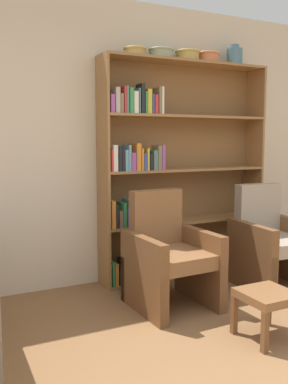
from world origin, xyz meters
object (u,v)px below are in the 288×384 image
object	(u,v)px
bowl_brass	(161,53)
armchair_leather	(169,257)
bowl_cream	(208,57)
bookshelf	(170,171)
vase_tall	(235,57)
bowl_terracotta	(135,51)
bowl_stoneware	(188,55)
armchair_cushioned	(271,242)
footstool	(267,300)

from	to	relation	value
bowl_brass	armchair_leather	distance (m)	1.96
bowl_cream	bookshelf	bearing A→B (deg)	177.28
vase_tall	armchair_leather	xyz separation A→B (m)	(-1.17, -0.67, -1.86)
bookshelf	bowl_brass	world-z (taller)	bowl_brass
vase_tall	armchair_leather	distance (m)	2.30
bowl_terracotta	bowl_stoneware	size ratio (longest dim) A/B	0.86
bowl_cream	armchair_leather	bearing A→B (deg)	-140.95
bowl_terracotta	armchair_cushioned	world-z (taller)	bowl_terracotta
bookshelf	bowl_terracotta	size ratio (longest dim) A/B	9.93
bowl_terracotta	armchair_leather	xyz separation A→B (m)	(0.00, -0.67, -1.82)
bowl_brass	bowl_cream	bearing A→B (deg)	0.00
bowl_cream	footstool	distance (m)	2.54
bowl_brass	armchair_leather	xyz separation A→B (m)	(-0.28, -0.67, -1.82)
bowl_stoneware	bowl_cream	size ratio (longest dim) A/B	1.00
bowl_brass	footstool	world-z (taller)	bowl_brass
bowl_stoneware	armchair_cushioned	distance (m)	2.03
vase_tall	bookshelf	bearing A→B (deg)	178.50
bowl_stoneware	footstool	world-z (taller)	bowl_stoneware
bowl_cream	armchair_leather	distance (m)	2.11
vase_tall	armchair_leather	bearing A→B (deg)	-150.24
armchair_cushioned	bowl_terracotta	bearing A→B (deg)	-26.87
bowl_brass	armchair_cushioned	bearing A→B (deg)	-37.72
armchair_cushioned	vase_tall	bearing A→B (deg)	-88.76
bowl_terracotta	armchair_cushioned	size ratio (longest dim) A/B	0.23
vase_tall	armchair_leather	size ratio (longest dim) A/B	0.22
vase_tall	armchair_cushioned	bearing A→B (deg)	-92.19
bowl_terracotta	vase_tall	distance (m)	1.17
bowl_stoneware	bowl_cream	world-z (taller)	bowl_cream
bookshelf	bowl_cream	size ratio (longest dim) A/B	8.55
bowl_stoneware	bowl_cream	bearing A→B (deg)	0.00
bookshelf	bowl_cream	xyz separation A→B (m)	(0.43, -0.02, 1.16)
armchair_cushioned	bowl_stoneware	bearing A→B (deg)	-46.54
bowl_terracotta	bowl_stoneware	distance (m)	0.58
armchair_leather	armchair_cushioned	xyz separation A→B (m)	(1.14, -0.00, 0.00)
bowl_stoneware	armchair_leather	distance (m)	2.03
vase_tall	armchair_cushioned	xyz separation A→B (m)	(-0.03, -0.67, -1.86)
bowl_stoneware	footstool	size ratio (longest dim) A/B	0.71
bowl_brass	armchair_cushioned	world-z (taller)	bowl_brass
bowl_stoneware	armchair_cushioned	bearing A→B (deg)	-49.98
vase_tall	armchair_cushioned	distance (m)	1.98
bowl_brass	bowl_cream	world-z (taller)	bowl_cream
bowl_terracotta	footstool	world-z (taller)	bowl_terracotta
bowl_brass	vase_tall	bearing A→B (deg)	0.00
armchair_cushioned	footstool	xyz separation A→B (m)	(-0.83, -0.86, -0.14)
armchair_cushioned	footstool	world-z (taller)	armchair_cushioned
armchair_cushioned	armchair_leather	bearing A→B (deg)	3.43
bowl_terracotta	bowl_brass	distance (m)	0.28
bowl_terracotta	footstool	distance (m)	2.50
bowl_cream	armchair_cushioned	xyz separation A→B (m)	(0.32, -0.67, -1.83)
bowl_cream	armchair_cushioned	distance (m)	1.97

